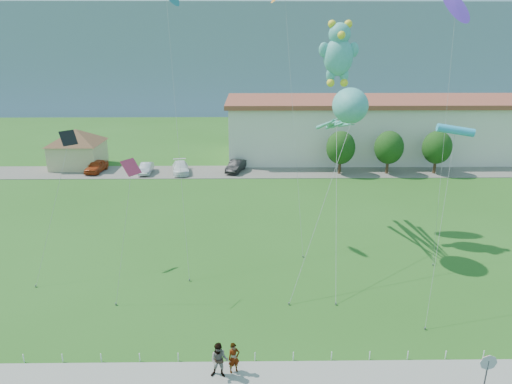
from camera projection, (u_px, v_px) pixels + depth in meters
ground at (273, 345)px, 25.07m from camera, size 160.00×160.00×0.00m
sidewalk at (276, 379)px, 22.44m from camera, size 80.00×2.50×0.10m
parking_strip at (260, 172)px, 58.30m from camera, size 70.00×6.00×0.06m
hill_ridge at (254, 54)px, 135.12m from camera, size 160.00×50.00×25.00m
pavilion at (77, 144)px, 59.92m from camera, size 9.20×9.20×5.00m
warehouse at (438, 127)px, 65.88m from camera, size 61.00×15.00×8.20m
stop_sign at (488, 367)px, 20.61m from camera, size 0.80×0.07×2.50m
rope_fence at (274, 356)px, 23.76m from camera, size 26.05×0.05×0.50m
tree_near at (341, 148)px, 56.42m from camera, size 3.60×3.60×5.47m
tree_mid at (389, 148)px, 56.49m from camera, size 3.60×3.60×5.47m
tree_far at (437, 147)px, 56.56m from camera, size 3.60×3.60×5.47m
pedestrian_left at (234, 358)px, 22.62m from camera, size 0.70×0.58×1.63m
pedestrian_right at (219, 360)px, 22.27m from camera, size 0.99×0.81×1.87m
parked_car_red at (96, 166)px, 57.97m from camera, size 2.27×4.52×1.48m
parked_car_silver at (146, 168)px, 57.40m from camera, size 1.43×3.90×1.28m
parked_car_white at (180, 167)px, 57.56m from camera, size 2.80×5.06×1.39m
parked_car_black at (236, 166)px, 58.14m from camera, size 2.72×4.66×1.45m
octopus_kite at (345, 114)px, 34.40m from camera, size 6.11×15.10×12.76m
teddy_bear_kite at (339, 52)px, 35.39m from camera, size 3.13×12.91×17.44m
small_kite_black at (65, 153)px, 32.18m from camera, size 2.40×5.21×9.79m
small_kite_cyan at (455, 132)px, 27.77m from camera, size 2.76×6.17×11.16m
small_kite_purple at (455, 12)px, 33.63m from camera, size 2.64×6.46×19.06m
small_kite_pink at (130, 180)px, 28.15m from camera, size 1.88×2.71×8.93m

